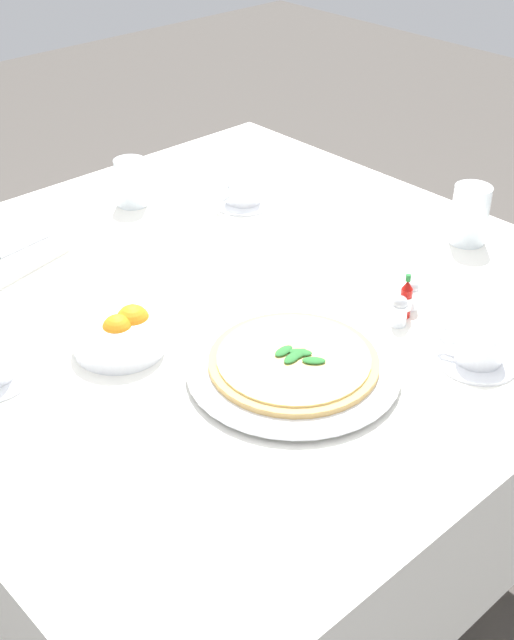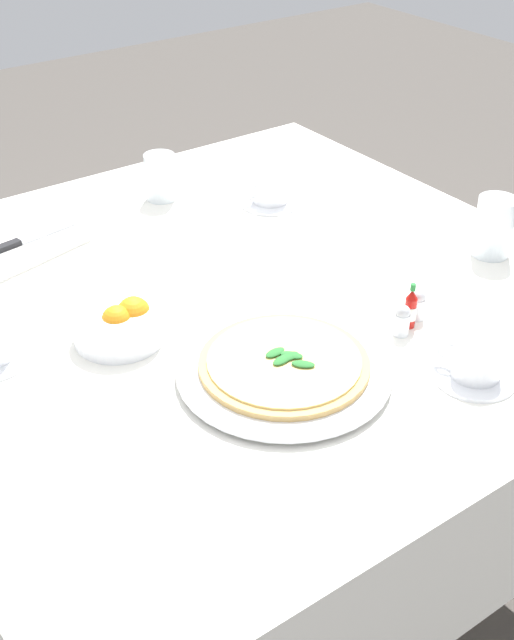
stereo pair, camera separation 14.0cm
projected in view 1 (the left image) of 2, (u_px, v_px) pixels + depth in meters
ground_plane at (232, 573)px, 1.93m from camera, size 8.00×8.00×0.00m
dining_table at (227, 348)px, 1.59m from camera, size 1.23×1.23×0.76m
pizza_plate at (293, 368)px, 1.31m from camera, size 0.34×0.34×0.02m
pizza at (294, 360)px, 1.30m from camera, size 0.27×0.27×0.02m
coffee_cup_near_right at (479, 347)px, 1.33m from camera, size 0.13×0.13×0.06m
coffee_cup_right_edge at (243, 192)px, 1.81m from camera, size 0.13×0.13×0.06m
water_glass_left_edge at (469, 218)px, 1.65m from camera, size 0.07×0.07×0.12m
water_glass_far_left at (131, 184)px, 1.80m from camera, size 0.07×0.07×0.10m
napkin_folded at (3, 261)px, 1.59m from camera, size 0.24×0.18×0.02m
dinner_knife at (3, 253)px, 1.59m from camera, size 0.20×0.05×0.01m
citrus_bowl at (121, 334)px, 1.36m from camera, size 0.15×0.15×0.06m
hot_sauce_bottle at (406, 299)px, 1.43m from camera, size 0.02×0.02×0.08m
salt_shaker at (411, 296)px, 1.46m from camera, size 0.03×0.03×0.06m
pepper_shaker at (399, 312)px, 1.42m from camera, size 0.03×0.03×0.06m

